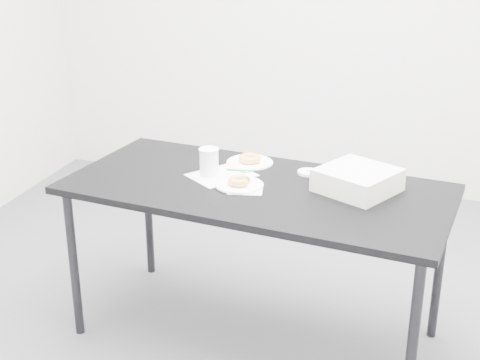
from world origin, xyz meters
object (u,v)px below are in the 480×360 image
(plate_near, at_px, (239,185))
(coffee_cup, at_px, (209,162))
(donut_far, at_px, (250,158))
(pen, at_px, (240,170))
(bakery_box, at_px, (358,180))
(plate_far, at_px, (250,162))
(scorecard, at_px, (222,175))
(donut_near, at_px, (239,181))
(table, at_px, (256,198))

(plate_near, relative_size, coffee_cup, 1.65)
(donut_far, height_order, coffee_cup, coffee_cup)
(pen, relative_size, coffee_cup, 0.99)
(pen, xyz_separation_m, bakery_box, (0.56, -0.09, 0.04))
(bakery_box, bearing_deg, plate_near, -141.73)
(plate_far, height_order, bakery_box, bakery_box)
(plate_far, relative_size, bakery_box, 0.76)
(scorecard, relative_size, donut_far, 2.63)
(plate_near, relative_size, donut_far, 2.03)
(plate_far, bearing_deg, donut_near, -83.28)
(donut_far, bearing_deg, coffee_cup, -122.35)
(plate_far, relative_size, donut_far, 2.13)
(donut_near, bearing_deg, scorecard, 137.36)
(donut_far, xyz_separation_m, bakery_box, (0.55, -0.22, 0.03))
(donut_near, xyz_separation_m, bakery_box, (0.51, 0.09, 0.02))
(donut_far, bearing_deg, plate_near, -83.28)
(plate_far, bearing_deg, plate_near, -83.28)
(donut_far, bearing_deg, donut_near, -83.28)
(plate_near, distance_m, bakery_box, 0.52)
(pen, xyz_separation_m, donut_far, (0.01, 0.13, 0.02))
(coffee_cup, distance_m, bakery_box, 0.69)
(plate_far, xyz_separation_m, bakery_box, (0.55, -0.22, 0.05))
(plate_near, bearing_deg, donut_near, 135.00)
(plate_near, distance_m, donut_far, 0.31)
(donut_near, height_order, bakery_box, bakery_box)
(scorecard, relative_size, bakery_box, 0.94)
(table, relative_size, plate_far, 7.91)
(donut_near, relative_size, donut_far, 0.95)
(scorecard, height_order, pen, pen)
(donut_far, bearing_deg, plate_far, 0.00)
(plate_near, distance_m, coffee_cup, 0.21)
(bakery_box, bearing_deg, plate_far, -173.42)
(coffee_cup, height_order, bakery_box, coffee_cup)
(donut_far, bearing_deg, table, -68.89)
(table, xyz_separation_m, donut_far, (-0.11, 0.28, 0.08))
(coffee_cup, bearing_deg, scorecard, 15.20)
(coffee_cup, bearing_deg, plate_far, 57.65)
(table, height_order, scorecard, scorecard)
(plate_near, height_order, plate_far, plate_near)
(pen, bearing_deg, coffee_cup, -151.06)
(donut_far, xyz_separation_m, coffee_cup, (-0.14, -0.22, 0.04))
(donut_far, bearing_deg, bakery_box, -21.43)
(table, height_order, bakery_box, bakery_box)
(plate_near, height_order, coffee_cup, coffee_cup)
(scorecard, xyz_separation_m, donut_far, (0.08, 0.20, 0.02))
(plate_near, xyz_separation_m, coffee_cup, (-0.17, 0.09, 0.06))
(scorecard, height_order, bakery_box, bakery_box)
(table, relative_size, pen, 13.80)
(pen, relative_size, donut_far, 1.22)
(donut_near, bearing_deg, plate_near, -45.00)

